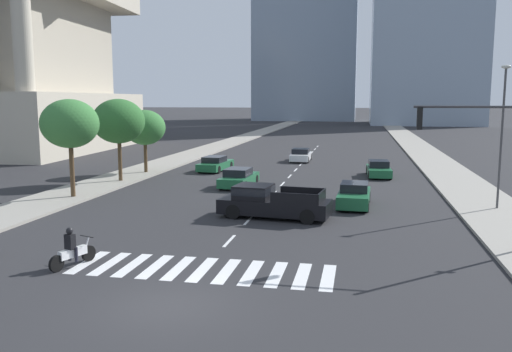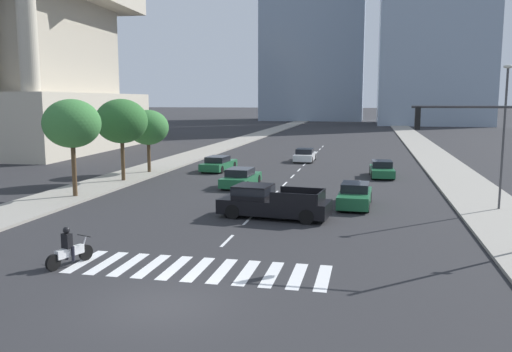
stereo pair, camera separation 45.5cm
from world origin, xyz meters
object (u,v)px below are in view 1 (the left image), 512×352
(sedan_white_1, at_px, (301,155))
(sedan_green_4, at_px, (239,178))
(traffic_signal_near, at_px, (484,146))
(street_tree_second, at_px, (119,121))
(motorcycle_third, at_px, (72,251))
(street_tree_nearest, at_px, (70,124))
(street_lamp_east, at_px, (502,127))
(sedan_green_2, at_px, (215,164))
(sedan_green_3, at_px, (379,169))
(street_tree_third, at_px, (145,128))
(sedan_green_0, at_px, (354,195))
(pickup_truck, at_px, (269,202))

(sedan_white_1, height_order, sedan_green_4, sedan_green_4)
(traffic_signal_near, relative_size, street_tree_second, 1.01)
(motorcycle_third, bearing_deg, street_tree_nearest, 48.86)
(street_lamp_east, bearing_deg, sedan_green_2, 146.45)
(sedan_green_4, height_order, street_lamp_east, street_lamp_east)
(street_lamp_east, relative_size, street_tree_nearest, 1.30)
(traffic_signal_near, bearing_deg, sedan_green_3, -81.18)
(street_tree_nearest, bearing_deg, motorcycle_third, -60.09)
(motorcycle_third, height_order, sedan_green_3, motorcycle_third)
(sedan_white_1, relative_size, street_tree_nearest, 0.73)
(street_lamp_east, bearing_deg, street_tree_second, 167.74)
(street_tree_nearest, bearing_deg, street_tree_second, 90.00)
(street_lamp_east, relative_size, street_tree_second, 1.29)
(sedan_white_1, xyz_separation_m, street_tree_nearest, (-11.59, -22.88, 4.02))
(sedan_white_1, bearing_deg, street_tree_second, 144.43)
(sedan_white_1, distance_m, sedan_green_3, 11.91)
(street_tree_nearest, height_order, street_tree_third, street_tree_nearest)
(motorcycle_third, height_order, sedan_green_0, motorcycle_third)
(sedan_white_1, distance_m, street_tree_third, 16.62)
(street_lamp_east, bearing_deg, pickup_truck, -161.23)
(sedan_white_1, height_order, street_tree_second, street_tree_second)
(sedan_green_0, bearing_deg, street_tree_second, -105.98)
(sedan_green_0, distance_m, sedan_white_1, 22.55)
(sedan_green_3, xyz_separation_m, sedan_green_4, (-9.84, -6.91, 0.02))
(motorcycle_third, relative_size, sedan_green_3, 0.46)
(sedan_green_4, height_order, street_tree_third, street_tree_third)
(sedan_green_0, xyz_separation_m, street_tree_nearest, (-17.08, -1.01, 4.00))
(sedan_green_2, xyz_separation_m, street_lamp_east, (19.73, -13.08, 4.04))
(sedan_white_1, xyz_separation_m, sedan_green_2, (-6.46, -8.54, -0.01))
(pickup_truck, relative_size, sedan_green_2, 1.22)
(pickup_truck, bearing_deg, traffic_signal_near, 160.24)
(street_tree_nearest, xyz_separation_m, street_tree_second, (0.00, 6.66, -0.11))
(sedan_green_2, distance_m, street_tree_third, 6.73)
(sedan_green_0, height_order, sedan_green_2, sedan_green_0)
(sedan_green_3, distance_m, sedan_green_4, 12.03)
(sedan_green_4, distance_m, street_tree_nearest, 11.83)
(traffic_signal_near, xyz_separation_m, street_tree_third, (-22.10, 18.88, -0.47))
(sedan_green_3, relative_size, street_tree_third, 0.86)
(pickup_truck, bearing_deg, sedan_green_4, -61.41)
(motorcycle_third, xyz_separation_m, sedan_green_2, (-1.97, 26.68, 0.00))
(traffic_signal_near, distance_m, street_tree_third, 29.07)
(sedan_green_0, relative_size, sedan_white_1, 1.01)
(sedan_green_0, xyz_separation_m, sedan_white_1, (-5.49, 21.87, -0.03))
(sedan_green_2, bearing_deg, street_tree_nearest, 164.77)
(motorcycle_third, distance_m, traffic_signal_near, 16.20)
(sedan_green_2, relative_size, sedan_green_3, 1.10)
(street_tree_second, bearing_deg, sedan_green_3, 19.79)
(sedan_green_3, distance_m, street_tree_third, 19.23)
(sedan_white_1, distance_m, traffic_signal_near, 32.32)
(traffic_signal_near, bearing_deg, sedan_green_2, -52.10)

